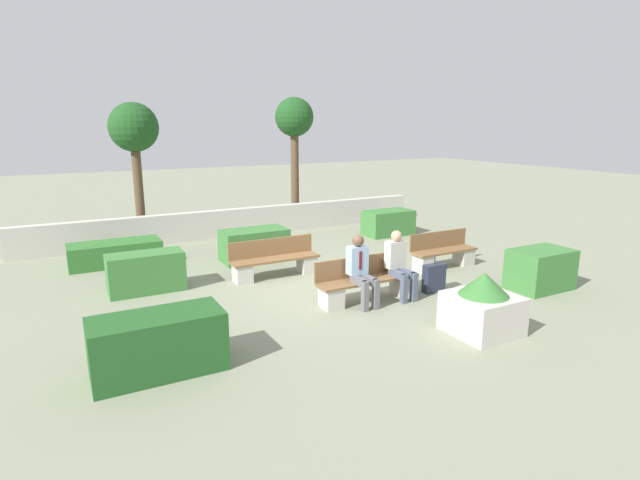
{
  "coord_description": "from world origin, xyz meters",
  "views": [
    {
      "loc": [
        -4.91,
        -8.76,
        3.36
      ],
      "look_at": [
        0.08,
        0.5,
        0.9
      ],
      "focal_mm": 28.0,
      "sensor_mm": 36.0,
      "label": 1
    }
  ],
  "objects": [
    {
      "name": "ground_plane",
      "position": [
        0.0,
        0.0,
        0.0
      ],
      "size": [
        60.0,
        60.0,
        0.0
      ],
      "primitive_type": "plane",
      "color": "gray"
    },
    {
      "name": "perimeter_wall",
      "position": [
        0.0,
        5.59,
        0.42
      ],
      "size": [
        12.35,
        0.3,
        0.84
      ],
      "color": "beige",
      "rests_on": "ground_plane"
    },
    {
      "name": "bench_front",
      "position": [
        0.28,
        -1.07,
        0.33
      ],
      "size": [
        2.11,
        0.48,
        0.84
      ],
      "color": "brown",
      "rests_on": "ground_plane"
    },
    {
      "name": "bench_left_side",
      "position": [
        3.13,
        -0.05,
        0.32
      ],
      "size": [
        1.71,
        0.48,
        0.84
      ],
      "rotation": [
        0.0,
        0.0,
        -0.19
      ],
      "color": "brown",
      "rests_on": "ground_plane"
    },
    {
      "name": "bench_right_side",
      "position": [
        -0.7,
        1.18,
        0.33
      ],
      "size": [
        2.03,
        0.48,
        0.84
      ],
      "rotation": [
        0.0,
        0.0,
        0.1
      ],
      "color": "brown",
      "rests_on": "ground_plane"
    },
    {
      "name": "person_seated_man",
      "position": [
        0.03,
        -1.21,
        0.74
      ],
      "size": [
        0.38,
        0.63,
        1.34
      ],
      "color": "slate",
      "rests_on": "ground_plane"
    },
    {
      "name": "person_seated_woman",
      "position": [
        0.92,
        -1.21,
        0.73
      ],
      "size": [
        0.38,
        0.63,
        1.33
      ],
      "color": "#515B70",
      "rests_on": "ground_plane"
    },
    {
      "name": "hedge_block_near_left",
      "position": [
        -0.6,
        2.71,
        0.39
      ],
      "size": [
        1.62,
        0.87,
        0.79
      ],
      "color": "#3D7A38",
      "rests_on": "ground_plane"
    },
    {
      "name": "hedge_block_near_right",
      "position": [
        4.11,
        3.52,
        0.38
      ],
      "size": [
        1.5,
        0.82,
        0.76
      ],
      "color": "#3D7A38",
      "rests_on": "ground_plane"
    },
    {
      "name": "hedge_block_mid_left",
      "position": [
        3.81,
        -2.21,
        0.42
      ],
      "size": [
        1.27,
        0.83,
        0.84
      ],
      "color": "#3D7A38",
      "rests_on": "ground_plane"
    },
    {
      "name": "hedge_block_mid_right",
      "position": [
        -3.41,
        1.49,
        0.41
      ],
      "size": [
        1.49,
        0.65,
        0.81
      ],
      "color": "#3D7A38",
      "rests_on": "ground_plane"
    },
    {
      "name": "hedge_block_far_left",
      "position": [
        -3.73,
        3.95,
        0.28
      ],
      "size": [
        2.12,
        0.9,
        0.56
      ],
      "color": "#33702D",
      "rests_on": "ground_plane"
    },
    {
      "name": "hedge_block_far_right",
      "position": [
        -3.86,
        -2.15,
        0.42
      ],
      "size": [
        1.76,
        0.8,
        0.84
      ],
      "color": "#235623",
      "rests_on": "ground_plane"
    },
    {
      "name": "planter_corner_left",
      "position": [
        1.08,
        -3.26,
        0.46
      ],
      "size": [
        1.02,
        1.02,
        1.02
      ],
      "color": "beige",
      "rests_on": "ground_plane"
    },
    {
      "name": "suitcase",
      "position": [
        1.75,
        -1.31,
        0.29
      ],
      "size": [
        0.47,
        0.19,
        0.78
      ],
      "color": "#282D42",
      "rests_on": "ground_plane"
    },
    {
      "name": "tree_leftmost",
      "position": [
        -2.7,
        6.48,
        3.14
      ],
      "size": [
        1.39,
        1.39,
        3.96
      ],
      "color": "brown",
      "rests_on": "ground_plane"
    },
    {
      "name": "tree_center_left",
      "position": [
        2.39,
        6.58,
        3.37
      ],
      "size": [
        1.28,
        1.28,
        4.21
      ],
      "color": "brown",
      "rests_on": "ground_plane"
    }
  ]
}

